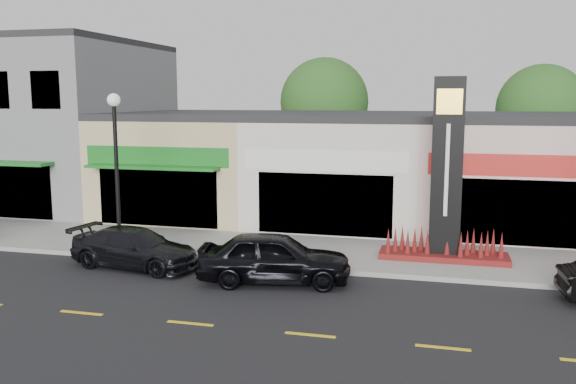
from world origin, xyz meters
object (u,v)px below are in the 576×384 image
at_px(pylon_sign, 446,196).
at_px(car_dark_sedan, 135,248).
at_px(lamp_west_near, 116,157).
at_px(car_black_sedan, 274,257).

xyz_separation_m(pylon_sign, car_dark_sedan, (-9.73, -2.94, -1.64)).
relative_size(lamp_west_near, car_black_sedan, 1.21).
bearing_deg(lamp_west_near, car_black_sedan, -16.12).
height_order(pylon_sign, car_dark_sedan, pylon_sign).
bearing_deg(pylon_sign, car_black_sedan, -144.73).
relative_size(lamp_west_near, pylon_sign, 0.91).
distance_m(pylon_sign, car_black_sedan, 6.18).
bearing_deg(car_black_sedan, car_dark_sedan, 73.88).
height_order(car_dark_sedan, car_black_sedan, car_black_sedan).
distance_m(lamp_west_near, pylon_sign, 11.19).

